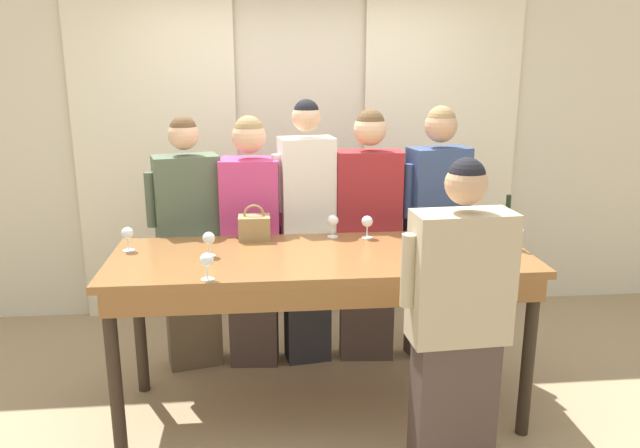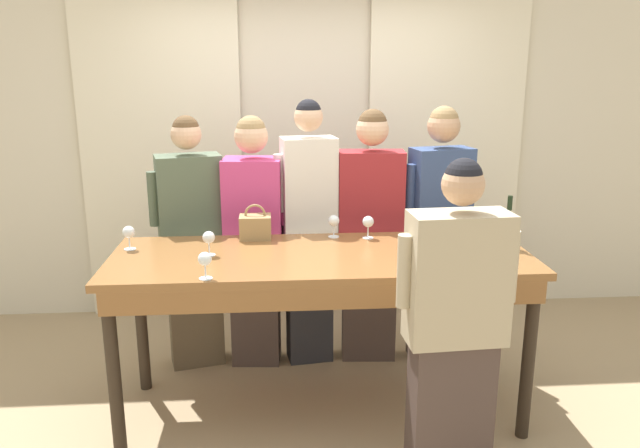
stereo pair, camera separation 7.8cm
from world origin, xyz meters
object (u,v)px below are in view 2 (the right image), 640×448
object	(u,v)px
wine_glass_front_left	(458,242)
host_pouring	(454,330)
wine_bottle	(508,229)
wine_glass_center_right	(129,233)
tasting_bar	(322,274)
guest_striped_shirt	(370,234)
handbag	(255,226)
wine_glass_front_mid	(209,238)
guest_olive_jacket	(192,242)
wine_glass_center_left	(205,260)
guest_pink_top	(254,240)
guest_cream_sweater	(309,230)
guest_navy_coat	(439,229)
wine_glass_center_mid	(368,223)
wine_glass_front_right	(334,222)

from	to	relation	value
wine_glass_front_left	host_pouring	size ratio (longest dim) A/B	0.09
wine_bottle	wine_glass_center_right	xyz separation A→B (m)	(-2.16, 0.13, -0.01)
tasting_bar	guest_striped_shirt	bearing A→B (deg)	61.71
wine_bottle	handbag	size ratio (longest dim) A/B	1.44
wine_glass_center_right	host_pouring	world-z (taller)	host_pouring
wine_glass_front_mid	wine_glass_center_right	distance (m)	0.49
wine_glass_front_left	wine_glass_front_mid	distance (m)	1.36
guest_olive_jacket	guest_striped_shirt	xyz separation A→B (m)	(1.18, 0.00, 0.03)
wine_glass_center_left	wine_glass_center_right	bearing A→B (deg)	132.22
wine_glass_front_left	handbag	bearing A→B (deg)	155.86
wine_bottle	guest_striped_shirt	distance (m)	0.96
wine_bottle	guest_pink_top	bearing A→B (deg)	156.40
guest_cream_sweater	guest_striped_shirt	size ratio (longest dim) A/B	1.04
wine_glass_front_mid	guest_striped_shirt	bearing A→B (deg)	33.45
wine_glass_center_left	wine_glass_center_right	distance (m)	0.72
wine_glass_front_left	guest_striped_shirt	size ratio (longest dim) A/B	0.08
wine_glass_front_mid	guest_navy_coat	distance (m)	1.62
wine_glass_front_left	wine_glass_front_mid	world-z (taller)	same
guest_cream_sweater	guest_navy_coat	world-z (taller)	guest_cream_sweater
guest_cream_sweater	guest_striped_shirt	world-z (taller)	guest_cream_sweater
wine_glass_front_mid	handbag	bearing A→B (deg)	52.67
guest_striped_shirt	guest_navy_coat	world-z (taller)	guest_navy_coat
wine_glass_center_left	guest_pink_top	bearing A→B (deg)	78.84
guest_navy_coat	host_pouring	distance (m)	1.42
handbag	wine_glass_center_mid	world-z (taller)	handbag
guest_pink_top	guest_cream_sweater	size ratio (longest dim) A/B	0.94
wine_glass_front_mid	guest_cream_sweater	distance (m)	0.90
guest_striped_shirt	guest_navy_coat	distance (m)	0.47
handbag	wine_bottle	bearing A→B (deg)	-11.85
handbag	guest_olive_jacket	world-z (taller)	guest_olive_jacket
wine_bottle	wine_glass_front_right	bearing A→B (deg)	163.11
guest_pink_top	guest_cream_sweater	world-z (taller)	guest_cream_sweater
wine_glass_center_right	guest_striped_shirt	bearing A→B (deg)	19.34
guest_pink_top	guest_navy_coat	world-z (taller)	guest_navy_coat
guest_navy_coat	host_pouring	xyz separation A→B (m)	(-0.29, -1.39, -0.09)
wine_glass_center_right	host_pouring	distance (m)	1.88
wine_glass_front_left	host_pouring	distance (m)	0.64
wine_glass_front_left	guest_olive_jacket	size ratio (longest dim) A/B	0.08
guest_pink_top	guest_navy_coat	xyz separation A→B (m)	(1.24, 0.00, 0.05)
guest_navy_coat	wine_glass_center_left	bearing A→B (deg)	-144.18
host_pouring	wine_glass_center_mid	bearing A→B (deg)	104.24
wine_glass_center_mid	guest_cream_sweater	xyz separation A→B (m)	(-0.34, 0.39, -0.15)
wine_glass_front_mid	guest_striped_shirt	xyz separation A→B (m)	(1.00, 0.66, -0.18)
tasting_bar	wine_glass_center_right	world-z (taller)	wine_glass_center_right
wine_glass_front_left	guest_cream_sweater	size ratio (longest dim) A/B	0.08
tasting_bar	wine_glass_front_right	size ratio (longest dim) A/B	16.93
wine_bottle	wine_glass_center_left	bearing A→B (deg)	-166.44
wine_glass_front_left	wine_glass_front_right	xyz separation A→B (m)	(-0.63, 0.48, -0.00)
host_pouring	guest_pink_top	bearing A→B (deg)	124.48
wine_glass_center_mid	handbag	bearing A→B (deg)	175.84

